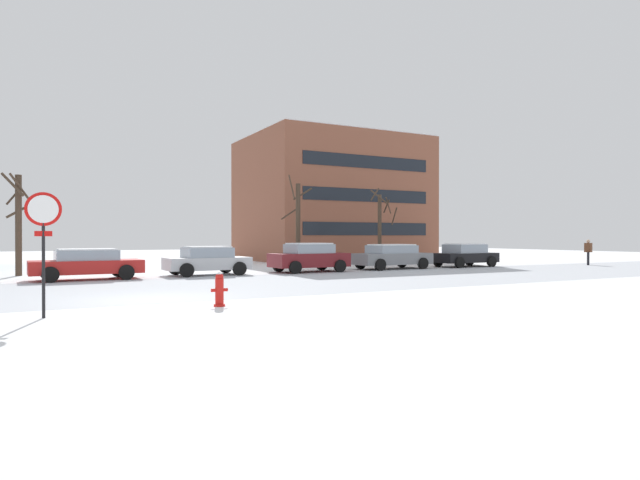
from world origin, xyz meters
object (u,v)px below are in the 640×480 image
at_px(fire_hydrant, 219,289).
at_px(parked_car_gray, 392,256).
at_px(parked_car_silver, 207,260).
at_px(parked_car_black, 465,255).
at_px(parked_car_maroon, 309,257).
at_px(stop_sign, 43,230).
at_px(pedestrian_crossing, 588,250).
at_px(parked_car_red, 87,264).

height_order(fire_hydrant, parked_car_gray, parked_car_gray).
relative_size(fire_hydrant, parked_car_gray, 0.20).
bearing_deg(parked_car_silver, parked_car_black, -1.09).
relative_size(fire_hydrant, parked_car_maroon, 0.22).
relative_size(stop_sign, parked_car_gray, 0.61).
height_order(stop_sign, parked_car_silver, stop_sign).
xyz_separation_m(fire_hydrant, parked_car_black, (18.78, 11.04, 0.26)).
bearing_deg(pedestrian_crossing, stop_sign, -164.16).
relative_size(fire_hydrant, parked_car_red, 0.20).
bearing_deg(parked_car_red, stop_sign, -99.16).
bearing_deg(parked_car_black, fire_hydrant, -149.56).
relative_size(stop_sign, fire_hydrant, 3.12).
bearing_deg(fire_hydrant, parked_car_black, 30.44).
bearing_deg(parked_car_red, fire_hydrant, -78.28).
xyz_separation_m(fire_hydrant, pedestrian_crossing, (27.08, 8.74, 0.50)).
xyz_separation_m(parked_car_black, pedestrian_crossing, (8.30, -2.29, 0.23)).
bearing_deg(parked_car_black, parked_car_silver, 178.91).
relative_size(fire_hydrant, parked_car_black, 0.22).
relative_size(parked_car_red, parked_car_gray, 0.97).
xyz_separation_m(parked_car_red, parked_car_black, (21.08, -0.03, 0.03)).
relative_size(parked_car_maroon, pedestrian_crossing, 2.46).
bearing_deg(parked_car_maroon, parked_car_gray, 1.54).
relative_size(parked_car_silver, parked_car_maroon, 0.98).
bearing_deg(parked_car_silver, parked_car_maroon, -2.82).
height_order(parked_car_maroon, pedestrian_crossing, pedestrian_crossing).
bearing_deg(parked_car_red, pedestrian_crossing, -4.52).
relative_size(stop_sign, parked_car_red, 0.63).
xyz_separation_m(parked_car_maroon, parked_car_gray, (5.27, 0.14, -0.04)).
distance_m(parked_car_gray, parked_car_black, 5.27).
xyz_separation_m(stop_sign, parked_car_red, (1.80, 11.17, -1.30)).
height_order(parked_car_red, parked_car_black, parked_car_black).
bearing_deg(fire_hydrant, pedestrian_crossing, 17.90).
bearing_deg(parked_car_black, parked_car_red, 179.92).
xyz_separation_m(stop_sign, fire_hydrant, (4.10, 0.10, -1.53)).
distance_m(stop_sign, parked_car_black, 25.48).
distance_m(stop_sign, pedestrian_crossing, 32.42).
distance_m(parked_car_silver, parked_car_black, 15.81).
height_order(fire_hydrant, parked_car_maroon, parked_car_maroon).
height_order(fire_hydrant, pedestrian_crossing, pedestrian_crossing).
distance_m(stop_sign, parked_car_gray, 20.97).
bearing_deg(parked_car_black, pedestrian_crossing, -15.45).
bearing_deg(parked_car_maroon, fire_hydrant, -126.65).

